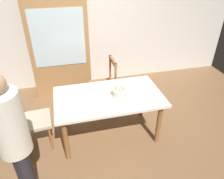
{
  "coord_description": "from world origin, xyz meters",
  "views": [
    {
      "loc": [
        -0.57,
        -2.49,
        2.46
      ],
      "look_at": [
        0.05,
        0.0,
        0.84
      ],
      "focal_mm": 34.14,
      "sensor_mm": 36.0,
      "label": 1
    }
  ],
  "objects": [
    {
      "name": "birthday_cake",
      "position": [
        0.15,
        -0.05,
        0.79
      ],
      "size": [
        0.28,
        0.28,
        0.18
      ],
      "color": "silver",
      "rests_on": "dining_table"
    },
    {
      "name": "chair_spindle_back",
      "position": [
        0.09,
        0.76,
        0.46
      ],
      "size": [
        0.45,
        0.45,
        0.95
      ],
      "color": "brown",
      "rests_on": "ground"
    },
    {
      "name": "dining_table",
      "position": [
        0.0,
        0.0,
        0.65
      ],
      "size": [
        1.56,
        0.88,
        0.74
      ],
      "color": "silver",
      "rests_on": "ground"
    },
    {
      "name": "china_cabinet",
      "position": [
        -0.61,
        1.56,
        0.95
      ],
      "size": [
        1.1,
        0.45,
        1.9
      ],
      "color": "#9E7042",
      "rests_on": "ground"
    },
    {
      "name": "chair_upholstered",
      "position": [
        -1.17,
        0.05,
        0.53
      ],
      "size": [
        0.47,
        0.47,
        0.95
      ],
      "color": "tan",
      "rests_on": "ground"
    },
    {
      "name": "plate_near_celebrant",
      "position": [
        -0.43,
        -0.2,
        0.75
      ],
      "size": [
        0.22,
        0.22,
        0.01
      ],
      "primitive_type": "cylinder",
      "color": "white",
      "rests_on": "dining_table"
    },
    {
      "name": "fork_far_side",
      "position": [
        -0.24,
        0.2,
        0.74
      ],
      "size": [
        0.18,
        0.04,
        0.01
      ],
      "primitive_type": "cube",
      "rotation": [
        0.0,
        0.0,
        -0.15
      ],
      "color": "silver",
      "rests_on": "dining_table"
    },
    {
      "name": "person_celebrant",
      "position": [
        -1.14,
        -0.82,
        0.95
      ],
      "size": [
        0.32,
        0.32,
        1.67
      ],
      "color": "#262328",
      "rests_on": "ground"
    },
    {
      "name": "ground",
      "position": [
        0.0,
        0.0,
        0.0
      ],
      "size": [
        6.4,
        6.4,
        0.0
      ],
      "primitive_type": "plane",
      "color": "brown"
    },
    {
      "name": "fork_near_celebrant",
      "position": [
        -0.59,
        -0.18,
        0.74
      ],
      "size": [
        0.18,
        0.06,
        0.01
      ],
      "primitive_type": "cube",
      "rotation": [
        0.0,
        0.0,
        -0.23
      ],
      "color": "silver",
      "rests_on": "dining_table"
    },
    {
      "name": "plate_far_side",
      "position": [
        -0.08,
        0.2,
        0.75
      ],
      "size": [
        0.22,
        0.22,
        0.01
      ],
      "primitive_type": "cylinder",
      "color": "white",
      "rests_on": "dining_table"
    },
    {
      "name": "back_wall",
      "position": [
        0.0,
        1.85,
        1.3
      ],
      "size": [
        6.4,
        0.1,
        2.6
      ],
      "primitive_type": "cube",
      "color": "beige",
      "rests_on": "ground"
    }
  ]
}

